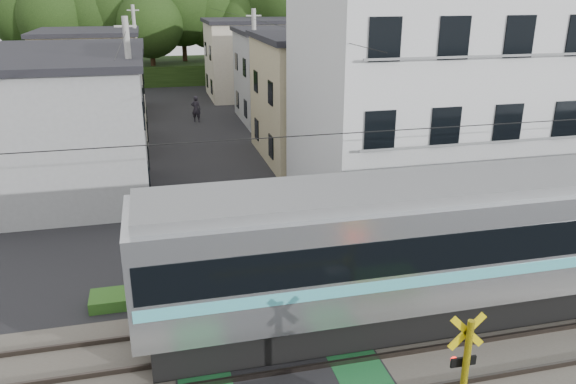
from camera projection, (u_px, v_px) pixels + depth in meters
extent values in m
plane|color=black|center=(278.00, 362.00, 14.37)|extent=(120.00, 120.00, 0.00)
cube|color=#47423A|center=(278.00, 362.00, 14.37)|extent=(120.00, 6.00, 0.00)
cube|color=black|center=(278.00, 362.00, 14.37)|extent=(5.20, 120.00, 0.00)
cube|color=#145126|center=(204.00, 373.00, 13.94)|extent=(1.30, 6.00, 0.00)
cube|color=#145126|center=(348.00, 351.00, 14.80)|extent=(1.30, 6.00, 0.00)
cube|color=#3F3833|center=(283.00, 372.00, 13.89)|extent=(120.00, 0.08, 0.14)
cube|color=#3F3833|center=(274.00, 348.00, 14.80)|extent=(120.00, 0.08, 0.14)
cube|color=#3F3833|center=(263.00, 320.00, 16.08)|extent=(120.00, 0.08, 0.14)
cube|color=black|center=(480.00, 291.00, 16.75)|extent=(19.18, 2.64, 1.00)
cube|color=black|center=(249.00, 328.00, 15.24)|extent=(2.66, 2.44, 0.67)
cube|color=silver|center=(488.00, 232.00, 16.09)|extent=(19.98, 3.11, 2.89)
cube|color=black|center=(489.00, 221.00, 15.98)|extent=(19.66, 3.15, 0.98)
cube|color=#53C5D2|center=(486.00, 245.00, 16.23)|extent=(19.78, 3.14, 0.31)
cube|color=slate|center=(494.00, 180.00, 15.56)|extent=(19.58, 2.55, 0.27)
cube|color=black|center=(128.00, 255.00, 13.72)|extent=(0.10, 2.67, 1.73)
cube|color=yellow|center=(467.00, 331.00, 10.93)|extent=(0.77, 0.05, 0.77)
cube|color=yellow|center=(467.00, 331.00, 10.93)|extent=(0.77, 0.05, 0.77)
cube|color=black|center=(463.00, 362.00, 11.17)|extent=(0.55, 0.05, 0.20)
sphere|color=#FF0C07|center=(454.00, 361.00, 11.19)|extent=(0.16, 0.16, 0.16)
sphere|color=#FF0C07|center=(469.00, 359.00, 11.26)|extent=(0.16, 0.16, 0.16)
cylinder|color=yellow|center=(151.00, 260.00, 16.48)|extent=(0.14, 0.14, 3.00)
cube|color=yellow|center=(148.00, 224.00, 15.98)|extent=(0.77, 0.05, 0.77)
cube|color=yellow|center=(148.00, 224.00, 15.98)|extent=(0.77, 0.05, 0.77)
cube|color=black|center=(150.00, 246.00, 16.22)|extent=(0.55, 0.05, 0.20)
sphere|color=#FF0C07|center=(144.00, 248.00, 16.13)|extent=(0.16, 0.16, 0.16)
sphere|color=#FF0C07|center=(156.00, 246.00, 16.20)|extent=(0.16, 0.16, 0.16)
cube|color=gray|center=(171.00, 290.00, 16.95)|extent=(0.70, 0.50, 0.90)
cube|color=yellow|center=(154.00, 285.00, 17.03)|extent=(0.30, 0.30, 1.10)
cube|color=yellow|center=(227.00, 263.00, 17.38)|extent=(4.20, 0.08, 0.08)
cube|color=silver|center=(425.00, 104.00, 23.44)|extent=(10.00, 8.00, 9.00)
cube|color=black|center=(375.00, 213.00, 19.94)|extent=(1.10, 0.06, 1.40)
cube|color=black|center=(438.00, 207.00, 20.49)|extent=(1.10, 0.06, 1.40)
cube|color=black|center=(497.00, 202.00, 21.04)|extent=(1.10, 0.06, 1.40)
cube|color=black|center=(554.00, 196.00, 21.59)|extent=(1.10, 0.06, 1.40)
cube|color=gray|center=(470.00, 222.00, 20.77)|extent=(9.00, 0.06, 0.08)
cube|color=black|center=(380.00, 131.00, 18.93)|extent=(1.10, 0.06, 1.40)
cube|color=black|center=(446.00, 127.00, 19.48)|extent=(1.10, 0.06, 1.40)
cube|color=black|center=(508.00, 123.00, 20.03)|extent=(1.10, 0.06, 1.40)
cube|color=black|center=(567.00, 120.00, 20.58)|extent=(1.10, 0.06, 1.40)
cube|color=gray|center=(479.00, 143.00, 19.76)|extent=(9.00, 0.06, 0.08)
cube|color=black|center=(385.00, 39.00, 17.91)|extent=(1.10, 0.06, 1.40)
cube|color=black|center=(454.00, 38.00, 18.46)|extent=(1.10, 0.06, 1.40)
cube|color=black|center=(520.00, 37.00, 19.01)|extent=(1.10, 0.06, 1.40)
cube|color=gray|center=(490.00, 56.00, 18.75)|extent=(9.00, 0.06, 0.08)
cube|color=#9A9D9F|center=(63.00, 134.00, 24.69)|extent=(7.00, 7.00, 6.00)
cube|color=black|center=(53.00, 62.00, 23.63)|extent=(7.35, 7.35, 0.30)
cube|color=black|center=(149.00, 177.00, 24.46)|extent=(0.06, 1.00, 1.20)
cube|color=black|center=(148.00, 156.00, 27.66)|extent=(0.06, 1.00, 1.20)
cube|color=black|center=(144.00, 114.00, 23.52)|extent=(0.06, 1.00, 1.20)
cube|color=black|center=(143.00, 99.00, 26.72)|extent=(0.06, 1.00, 1.20)
cube|color=tan|center=(325.00, 100.00, 31.25)|extent=(7.00, 8.00, 6.50)
cube|color=black|center=(326.00, 37.00, 30.10)|extent=(7.35, 8.40, 0.30)
cube|color=black|center=(271.00, 147.00, 29.29)|extent=(0.06, 1.00, 1.20)
cube|color=black|center=(257.00, 129.00, 32.95)|extent=(0.06, 1.00, 1.20)
cube|color=black|center=(270.00, 93.00, 28.34)|extent=(0.06, 1.00, 1.20)
cube|color=black|center=(256.00, 81.00, 32.00)|extent=(0.06, 1.00, 1.20)
cube|color=beige|center=(74.00, 101.00, 32.84)|extent=(8.00, 7.00, 5.80)
cube|color=black|center=(67.00, 47.00, 31.81)|extent=(8.40, 7.35, 0.30)
cube|color=black|center=(147.00, 130.00, 32.69)|extent=(0.06, 1.00, 1.20)
cube|color=black|center=(147.00, 118.00, 35.89)|extent=(0.06, 1.00, 1.20)
cube|color=black|center=(143.00, 82.00, 31.74)|extent=(0.06, 1.00, 1.20)
cube|color=black|center=(143.00, 74.00, 34.94)|extent=(0.06, 1.00, 1.20)
cube|color=#9A9D9F|center=(289.00, 77.00, 40.53)|extent=(7.00, 7.00, 6.20)
cube|color=black|center=(289.00, 30.00, 39.44)|extent=(7.35, 7.35, 0.30)
cube|color=black|center=(245.00, 109.00, 38.75)|extent=(0.06, 1.00, 1.20)
cube|color=black|center=(237.00, 100.00, 41.95)|extent=(0.06, 1.00, 1.20)
cube|color=black|center=(244.00, 67.00, 37.80)|extent=(0.06, 1.00, 1.20)
cube|color=black|center=(236.00, 61.00, 41.00)|extent=(0.06, 1.00, 1.20)
cube|color=tan|center=(92.00, 75.00, 41.99)|extent=(7.00, 8.00, 6.00)
cube|color=black|center=(86.00, 32.00, 40.93)|extent=(7.35, 8.40, 0.30)
cube|color=black|center=(142.00, 101.00, 41.53)|extent=(0.06, 1.00, 1.20)
cube|color=black|center=(142.00, 92.00, 45.19)|extent=(0.06, 1.00, 1.20)
cube|color=black|center=(139.00, 62.00, 40.59)|extent=(0.06, 1.00, 1.20)
cube|color=black|center=(139.00, 56.00, 44.24)|extent=(0.06, 1.00, 1.20)
cube|color=beige|center=(254.00, 60.00, 49.48)|extent=(8.00, 7.00, 6.40)
cube|color=black|center=(253.00, 21.00, 48.35)|extent=(8.40, 7.35, 0.30)
cube|color=black|center=(212.00, 87.00, 47.62)|extent=(0.06, 1.00, 1.20)
cube|color=black|center=(207.00, 81.00, 50.82)|extent=(0.06, 1.00, 1.20)
cube|color=black|center=(210.00, 53.00, 46.67)|extent=(0.06, 1.00, 1.20)
cube|color=black|center=(206.00, 49.00, 49.87)|extent=(0.06, 1.00, 1.20)
cube|color=#1F3712|center=(174.00, 70.00, 59.74)|extent=(40.00, 10.00, 2.00)
cylinder|color=#332114|center=(34.00, 57.00, 56.97)|extent=(0.50, 0.50, 5.25)
sphere|color=#1F3712|center=(28.00, 14.00, 55.55)|extent=(7.35, 7.35, 7.35)
cylinder|color=#332114|center=(59.00, 60.00, 55.76)|extent=(0.50, 0.50, 5.04)
sphere|color=#1F3712|center=(53.00, 17.00, 54.40)|extent=(7.06, 7.06, 7.06)
cylinder|color=#332114|center=(99.00, 57.00, 57.30)|extent=(0.50, 0.50, 5.11)
sphere|color=#1F3712|center=(95.00, 16.00, 55.92)|extent=(7.15, 7.15, 7.15)
cylinder|color=#332114|center=(124.00, 55.00, 57.76)|extent=(0.50, 0.50, 5.50)
sphere|color=#1F3712|center=(119.00, 10.00, 56.27)|extent=(7.71, 7.71, 7.71)
cylinder|color=#332114|center=(153.00, 63.00, 55.36)|extent=(0.50, 0.50, 4.53)
sphere|color=#1F3712|center=(150.00, 25.00, 54.13)|extent=(6.35, 6.35, 6.35)
cylinder|color=#332114|center=(185.00, 52.00, 58.87)|extent=(0.50, 0.50, 5.81)
sphere|color=#1F3712|center=(182.00, 6.00, 57.30)|extent=(8.13, 8.13, 8.13)
cylinder|color=#332114|center=(214.00, 54.00, 59.70)|extent=(0.50, 0.50, 5.26)
sphere|color=#1F3712|center=(212.00, 13.00, 58.28)|extent=(7.37, 7.37, 7.37)
cylinder|color=#332114|center=(246.00, 60.00, 58.64)|extent=(0.50, 0.50, 4.33)
sphere|color=#1F3712|center=(245.00, 25.00, 57.47)|extent=(6.06, 6.06, 6.06)
cylinder|color=#332114|center=(289.00, 52.00, 57.88)|extent=(0.50, 0.50, 5.95)
sphere|color=#1F3712|center=(289.00, 4.00, 56.28)|extent=(8.33, 8.33, 8.33)
cylinder|color=#332114|center=(316.00, 56.00, 58.82)|extent=(0.50, 0.50, 5.00)
sphere|color=#1F3712|center=(317.00, 16.00, 57.47)|extent=(7.00, 7.00, 7.00)
cube|color=black|center=(486.00, 125.00, 14.92)|extent=(60.00, 0.02, 0.02)
cylinder|color=#A5A5A0|center=(134.00, 113.00, 24.14)|extent=(0.26, 0.26, 8.00)
cube|color=#A5A5A0|center=(125.00, 26.00, 22.92)|extent=(0.90, 0.08, 0.08)
cylinder|color=#A5A5A0|center=(255.00, 78.00, 33.94)|extent=(0.26, 0.26, 8.00)
cube|color=#A5A5A0|center=(254.00, 16.00, 32.72)|extent=(0.90, 0.08, 0.08)
cylinder|color=#A5A5A0|center=(137.00, 59.00, 43.33)|extent=(0.26, 0.26, 8.00)
cube|color=#A5A5A0|center=(133.00, 10.00, 42.12)|extent=(0.90, 0.08, 0.08)
cube|color=black|center=(131.00, 19.00, 32.59)|extent=(0.02, 42.00, 0.02)
cube|color=black|center=(249.00, 18.00, 34.16)|extent=(0.02, 42.00, 0.02)
imported|color=#2A2630|center=(196.00, 109.00, 40.41)|extent=(0.80, 0.66, 1.90)
cube|color=#2D5E1E|center=(121.00, 299.00, 16.98)|extent=(1.80, 1.00, 0.36)
cube|color=#2D5E1E|center=(394.00, 278.00, 18.28)|extent=(1.50, 0.90, 0.30)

